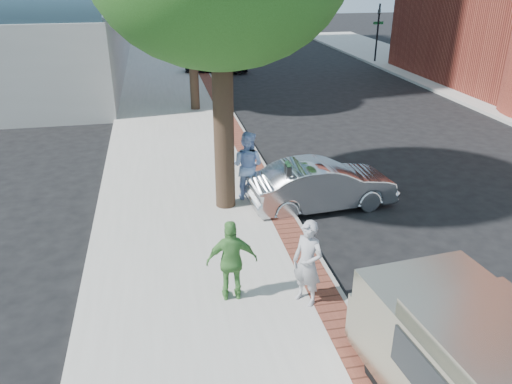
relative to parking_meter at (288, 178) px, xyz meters
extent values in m
plane|color=black|center=(-0.84, -0.95, -1.21)|extent=(120.00, 120.00, 0.00)
cube|color=#9E9991|center=(-2.34, 7.05, -1.13)|extent=(5.00, 60.00, 0.15)
cube|color=brown|center=(-0.14, 7.05, -1.05)|extent=(0.60, 60.00, 0.01)
cube|color=gray|center=(0.21, 7.05, -1.13)|extent=(0.10, 60.00, 0.15)
cylinder|color=black|center=(0.06, 21.05, 0.69)|extent=(0.12, 0.12, 3.80)
imported|color=black|center=(0.06, 21.05, 1.79)|extent=(0.18, 0.15, 0.90)
cube|color=#1E7238|center=(0.06, 21.05, 1.39)|extent=(0.70, 0.03, 0.18)
cylinder|color=black|center=(11.66, 21.05, 0.69)|extent=(0.12, 0.12, 3.80)
imported|color=black|center=(11.66, 21.05, 1.79)|extent=(0.18, 0.15, 0.90)
cube|color=#1E7238|center=(11.66, 21.05, 1.39)|extent=(0.70, 0.03, 0.18)
cylinder|color=black|center=(-1.44, 0.95, 1.14)|extent=(0.52, 0.52, 4.40)
cylinder|color=black|center=(-1.34, 11.05, 0.87)|extent=(0.40, 0.40, 3.85)
cylinder|color=gray|center=(0.00, 0.00, -0.48)|extent=(0.07, 0.07, 1.15)
cube|color=#2D3030|center=(0.00, -0.09, 0.21)|extent=(0.12, 0.14, 0.24)
cube|color=#2D3030|center=(0.00, 0.09, 0.21)|extent=(0.12, 0.14, 0.24)
sphere|color=#3F8C4C|center=(0.00, -0.09, 0.36)|extent=(0.11, 0.11, 0.11)
sphere|color=#3F8C4C|center=(0.00, 0.09, 0.36)|extent=(0.11, 0.11, 0.11)
imported|color=#9B9B9F|center=(-0.54, -3.54, -0.21)|extent=(0.70, 0.74, 1.69)
imported|color=#92AEE2|center=(-0.78, 1.29, -0.11)|extent=(1.17, 1.11, 1.90)
imported|color=#4D8E40|center=(-1.90, -3.14, -0.23)|extent=(0.99, 0.46, 1.64)
imported|color=#B3B7BB|center=(1.13, 0.61, -0.55)|extent=(4.06, 1.71, 1.31)
imported|color=black|center=(0.77, 19.73, -0.54)|extent=(3.99, 1.83, 1.33)
cube|color=gray|center=(0.76, -5.14, -0.47)|extent=(1.98, 1.10, 0.82)
cylinder|color=black|center=(-0.03, -5.78, -0.88)|extent=(0.29, 0.68, 0.66)
cylinder|color=black|center=(1.65, -5.62, -0.88)|extent=(0.29, 0.68, 0.66)
cube|color=black|center=(0.71, -4.68, -0.13)|extent=(1.64, 0.18, 0.41)
camera|label=1|loc=(-3.03, -11.02, 4.78)|focal=35.00mm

